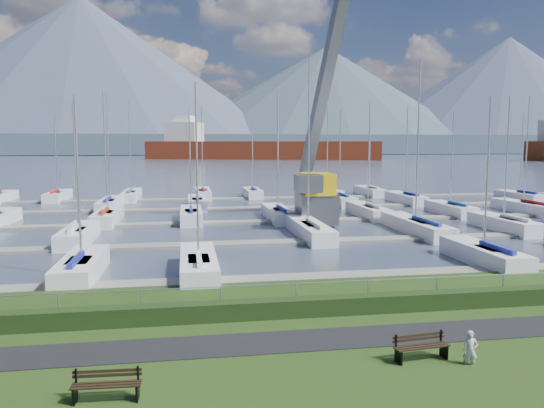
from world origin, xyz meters
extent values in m
cube|color=black|center=(0.00, -3.00, 0.01)|extent=(160.00, 2.00, 0.04)
cube|color=#3B4456|center=(0.00, 260.00, -0.40)|extent=(800.00, 540.00, 0.20)
cube|color=black|center=(0.00, -0.40, 0.35)|extent=(80.00, 0.70, 0.70)
cylinder|color=#93949B|center=(0.00, 0.00, 1.20)|extent=(80.00, 0.04, 0.04)
cube|color=#475768|center=(0.00, 330.00, 6.00)|extent=(900.00, 80.00, 12.00)
cone|color=#424B60|center=(-80.00, 400.00, 57.50)|extent=(340.00, 340.00, 115.00)
cone|color=#3D4B59|center=(110.00, 410.00, 42.50)|extent=(300.00, 300.00, 85.00)
cone|color=#40475E|center=(280.00, 420.00, 50.00)|extent=(320.00, 320.00, 100.00)
cube|color=gray|center=(0.00, 6.00, -0.22)|extent=(90.00, 1.60, 0.25)
cube|color=slate|center=(0.00, 16.00, -0.22)|extent=(90.00, 1.60, 0.25)
cube|color=gray|center=(0.00, 26.00, -0.22)|extent=(90.00, 1.60, 0.25)
cube|color=slate|center=(0.00, 36.00, -0.22)|extent=(90.00, 1.60, 0.25)
cube|color=slate|center=(0.00, 46.00, -0.22)|extent=(90.00, 1.60, 0.25)
cube|color=black|center=(-8.22, -6.31, 0.23)|extent=(0.08, 0.40, 0.45)
cube|color=black|center=(-8.21, -6.13, 0.65)|extent=(0.05, 0.05, 0.40)
cube|color=black|center=(-6.62, -6.39, 0.23)|extent=(0.08, 0.40, 0.45)
cube|color=black|center=(-6.61, -6.21, 0.65)|extent=(0.05, 0.05, 0.40)
cube|color=black|center=(-7.43, -6.50, 0.45)|extent=(1.80, 0.19, 0.04)
cube|color=black|center=(-7.42, -6.35, 0.45)|extent=(1.80, 0.19, 0.04)
cube|color=black|center=(-7.41, -6.20, 0.45)|extent=(1.80, 0.19, 0.04)
cube|color=black|center=(-7.41, -6.15, 0.62)|extent=(1.80, 0.13, 0.08)
cube|color=black|center=(-7.41, -6.15, 0.74)|extent=(1.80, 0.13, 0.08)
cube|color=black|center=(1.11, -5.30, 0.23)|extent=(0.11, 0.40, 0.45)
cube|color=black|center=(1.09, -5.12, 0.65)|extent=(0.06, 0.06, 0.40)
cube|color=black|center=(2.70, -5.11, 0.23)|extent=(0.11, 0.40, 0.45)
cube|color=black|center=(2.68, -4.93, 0.65)|extent=(0.06, 0.06, 0.40)
cube|color=black|center=(1.92, -5.36, 0.45)|extent=(1.80, 0.31, 0.04)
cube|color=black|center=(1.90, -5.21, 0.45)|extent=(1.80, 0.31, 0.04)
cube|color=black|center=(1.89, -5.06, 0.45)|extent=(1.80, 0.31, 0.04)
cube|color=black|center=(1.88, -5.01, 0.62)|extent=(1.79, 0.25, 0.08)
cube|color=black|center=(1.88, -5.01, 0.74)|extent=(1.79, 0.25, 0.08)
imported|color=#ABABB1|center=(3.22, -5.76, 0.61)|extent=(0.52, 0.42, 1.22)
cube|color=#55565C|center=(5.76, 23.63, 1.20)|extent=(3.26, 3.26, 2.60)
cube|color=yellow|center=(5.76, 23.63, 3.30)|extent=(2.66, 3.45, 1.80)
cube|color=slate|center=(7.56, 28.13, 12.30)|extent=(2.74, 11.24, 19.89)
cube|color=#55585D|center=(4.56, 21.63, 3.50)|extent=(2.04, 2.24, 1.40)
cube|color=maroon|center=(28.71, 212.07, 2.50)|extent=(102.80, 50.14, 10.00)
cube|color=silver|center=(-5.24, 223.65, 10.00)|extent=(17.77, 17.77, 12.00)
cube|color=silver|center=(-5.24, 223.65, 17.00)|extent=(10.16, 10.16, 4.00)
camera|label=1|loc=(-5.27, -20.11, 6.75)|focal=35.00mm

